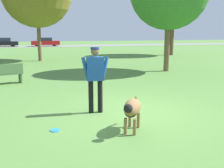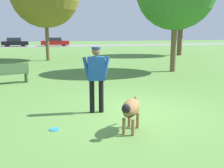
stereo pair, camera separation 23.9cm
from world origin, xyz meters
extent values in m
plane|color=#56843D|center=(0.00, 0.00, 0.00)|extent=(120.00, 120.00, 0.00)
cube|color=gray|center=(0.00, 36.49, 0.01)|extent=(120.00, 6.00, 0.01)
cylinder|color=black|center=(-0.73, 0.17, 0.43)|extent=(0.14, 0.14, 0.86)
cylinder|color=black|center=(-0.97, 0.19, 0.43)|extent=(0.14, 0.14, 0.86)
cube|color=#1E4C93|center=(-0.85, 0.18, 1.17)|extent=(0.46, 0.27, 0.61)
cylinder|color=#1E4C93|center=(-0.60, 0.15, 1.17)|extent=(0.22, 0.11, 0.62)
cylinder|color=#1E4C93|center=(-1.09, 0.21, 1.17)|extent=(0.22, 0.11, 0.62)
sphere|color=brown|center=(-0.85, 0.18, 1.62)|extent=(0.24, 0.24, 0.22)
cylinder|color=navy|center=(-0.85, 0.18, 1.70)|extent=(0.25, 0.25, 0.06)
ellipsoid|color=olive|center=(-0.42, -1.35, 0.52)|extent=(0.69, 0.80, 0.35)
ellipsoid|color=black|center=(-0.53, -1.51, 0.46)|extent=(0.31, 0.30, 0.19)
sphere|color=black|center=(-0.65, -1.70, 0.62)|extent=(0.25, 0.25, 0.18)
cylinder|color=olive|center=(-0.46, -1.59, 0.17)|extent=(0.10, 0.10, 0.35)
cylinder|color=olive|center=(-0.62, -1.48, 0.17)|extent=(0.10, 0.10, 0.35)
cylinder|color=olive|center=(-0.21, -1.21, 0.17)|extent=(0.10, 0.10, 0.35)
cylinder|color=olive|center=(-0.38, -1.10, 0.17)|extent=(0.10, 0.10, 0.35)
cylinder|color=olive|center=(-0.17, -0.96, 0.58)|extent=(0.17, 0.23, 0.21)
cylinder|color=#268CE5|center=(-2.01, -0.84, 0.01)|extent=(0.21, 0.21, 0.02)
torus|color=#268CE5|center=(-2.01, -0.84, 0.01)|extent=(0.21, 0.21, 0.02)
cylinder|color=brown|center=(-1.72, 14.08, 1.53)|extent=(0.27, 0.27, 3.05)
cylinder|color=brown|center=(4.70, 6.48, 1.36)|extent=(0.29, 0.29, 2.73)
cylinder|color=brown|center=(10.31, 15.80, 1.55)|extent=(0.46, 0.46, 3.10)
sphere|color=olive|center=(10.31, 15.80, 4.92)|extent=(4.86, 4.86, 4.86)
cube|color=black|center=(-6.00, 36.65, 0.51)|extent=(3.87, 1.79, 0.57)
cube|color=#232D38|center=(-6.12, 36.65, 1.07)|extent=(2.02, 1.52, 0.56)
cylinder|color=black|center=(-4.84, 37.39, 0.32)|extent=(0.64, 0.21, 0.64)
cylinder|color=black|center=(-4.85, 35.88, 0.32)|extent=(0.64, 0.21, 0.64)
cube|color=red|center=(-0.04, 36.34, 0.52)|extent=(4.38, 1.91, 0.62)
cube|color=#232D38|center=(-0.17, 36.35, 1.09)|extent=(2.30, 1.59, 0.50)
cylinder|color=black|center=(1.29, 37.04, 0.31)|extent=(0.62, 0.22, 0.62)
cylinder|color=black|center=(1.23, 35.54, 0.31)|extent=(0.62, 0.22, 0.62)
cylinder|color=black|center=(-1.30, 37.15, 0.31)|extent=(0.62, 0.22, 0.62)
cylinder|color=black|center=(-1.36, 35.65, 0.31)|extent=(0.62, 0.22, 0.62)
cube|color=#4C6B42|center=(-3.48, 5.08, 0.41)|extent=(1.46, 0.79, 0.05)
cube|color=#4C6B42|center=(-3.42, 4.90, 0.64)|extent=(1.35, 0.46, 0.40)
cube|color=#4C6B42|center=(-2.88, 5.26, 0.20)|extent=(0.16, 0.36, 0.39)
camera|label=1|loc=(-2.42, -6.33, 2.08)|focal=42.00mm
camera|label=2|loc=(-2.20, -6.40, 2.08)|focal=42.00mm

